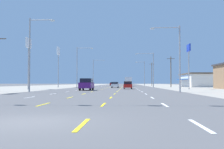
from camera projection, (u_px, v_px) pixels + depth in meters
name	position (u px, v px, depth m)	size (l,w,h in m)	color
ground_plane	(115.00, 87.00, 74.70)	(572.00, 572.00, 0.00)	#4C4C4F
lot_apron_left	(26.00, 87.00, 76.02)	(28.00, 440.00, 0.01)	gray
lot_apron_right	(207.00, 87.00, 73.39)	(28.00, 440.00, 0.01)	gray
lane_markings	(119.00, 86.00, 113.13)	(10.64, 227.60, 0.01)	white
signal_span_wire	(76.00, 5.00, 16.53)	(27.58, 0.52, 9.97)	brown
suv_inner_left_nearest	(87.00, 84.00, 45.48)	(1.98, 4.90, 1.98)	#4C196B
hatchback_inner_right_near	(128.00, 85.00, 55.49)	(1.72, 3.90, 1.54)	red
sedan_center_turn_mid	(115.00, 85.00, 69.78)	(1.80, 4.50, 1.46)	white
hatchback_far_left_midfar	(89.00, 85.00, 74.04)	(1.72, 3.90, 1.54)	silver
box_truck_inner_right_far	(128.00, 81.00, 96.86)	(2.40, 7.20, 3.23)	red
suv_inner_right_farther	(127.00, 83.00, 108.04)	(1.98, 4.90, 1.98)	red
sedan_inner_right_farthest	(128.00, 84.00, 117.72)	(1.80, 4.50, 1.46)	maroon
sedan_inner_left_distant_a	(112.00, 84.00, 123.07)	(1.80, 4.50, 1.46)	red
storefront_right_row_2	(207.00, 80.00, 84.31)	(15.51, 17.56, 4.16)	silver
pole_sign_left_row_1	(29.00, 49.00, 52.33)	(0.24, 2.58, 9.82)	gray
pole_sign_left_row_2	(58.00, 56.00, 74.21)	(0.24, 2.49, 10.93)	gray
pole_sign_right_row_1	(189.00, 54.00, 54.67)	(0.24, 2.59, 8.96)	gray
streetlight_left_row_0	(32.00, 50.00, 37.35)	(3.49, 0.26, 10.12)	gray
streetlight_right_row_0	(177.00, 53.00, 36.29)	(3.97, 0.26, 8.88)	gray
streetlight_left_row_1	(79.00, 64.00, 73.06)	(4.38, 0.26, 10.82)	gray
streetlight_right_row_1	(151.00, 67.00, 72.01)	(4.88, 0.26, 9.21)	gray
streetlight_left_row_2	(94.00, 71.00, 108.76)	(4.57, 0.26, 10.52)	gray
streetlight_right_row_2	(144.00, 72.00, 107.71)	(3.71, 0.26, 9.70)	gray
utility_pole_right_row_1	(171.00, 71.00, 75.85)	(2.20, 0.26, 8.55)	brown
utility_pole_right_row_2	(152.00, 74.00, 114.59)	(2.20, 0.26, 9.71)	brown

